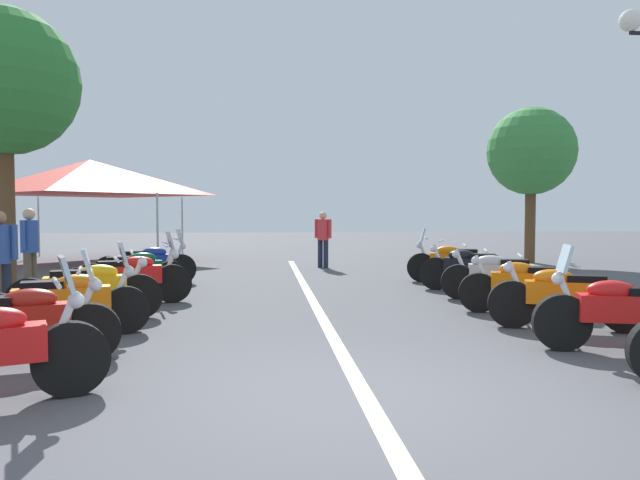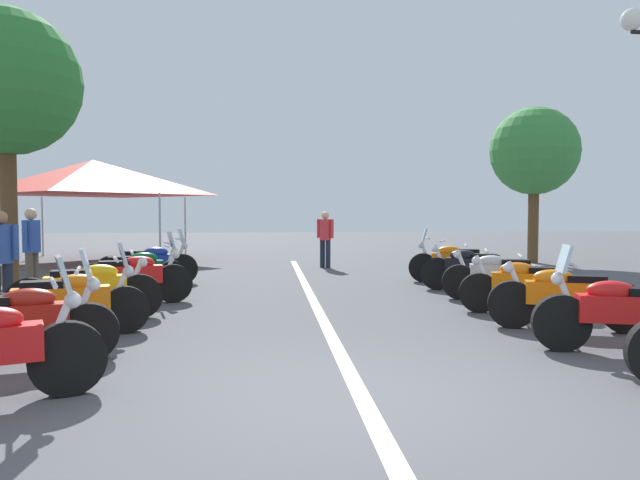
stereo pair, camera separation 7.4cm
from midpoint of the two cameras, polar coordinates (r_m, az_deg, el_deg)
ground_plane at (r=5.00m, az=4.93°, el=-15.71°), size 80.00×80.00×0.00m
lane_centre_stripe at (r=9.61m, az=-0.02°, el=-6.69°), size 18.54×0.16×0.01m
motorcycle_left_row_1 at (r=6.80m, az=-27.26°, el=-7.04°), size 0.80×2.09×1.20m
motorcycle_left_row_2 at (r=8.04m, az=-23.20°, el=-5.47°), size 0.89×2.06×1.20m
motorcycle_left_row_3 at (r=9.13m, az=-21.33°, el=-4.46°), size 0.79×2.10×1.01m
motorcycle_left_row_4 at (r=10.52m, az=-17.79°, el=-3.46°), size 0.80×2.12×1.01m
motorcycle_left_row_5 at (r=11.75m, az=-17.23°, el=-2.82°), size 0.87×2.01×1.20m
motorcycle_left_row_6 at (r=13.14m, az=-16.08°, el=-2.18°), size 0.86×2.09×1.22m
motorcycle_right_row_1 at (r=7.44m, az=27.62°, el=-6.17°), size 0.85×2.01×1.21m
motorcycle_right_row_2 at (r=8.52m, az=22.92°, el=-5.03°), size 0.94×1.98×1.00m
motorcycle_right_row_3 at (r=9.64m, az=19.66°, el=-4.12°), size 0.93×2.04×0.99m
motorcycle_right_row_4 at (r=10.97m, az=17.28°, el=-3.26°), size 0.88×2.06×0.99m
motorcycle_right_row_5 at (r=12.07m, az=14.59°, el=-2.64°), size 1.01×1.91×1.01m
motorcycle_right_row_6 at (r=13.50m, az=13.16°, el=-2.02°), size 0.78×2.15×1.21m
bystander_0 at (r=12.34m, az=-25.95°, el=-0.40°), size 0.52×0.32×1.64m
bystander_1 at (r=16.52m, az=0.64°, el=0.47°), size 0.34×0.45×1.58m
bystander_2 at (r=10.24m, az=-28.27°, el=-1.21°), size 0.32×0.53×1.60m
roadside_tree_0 at (r=13.71m, az=-27.95°, el=13.24°), size 2.93×2.93×5.65m
roadside_tree_1 at (r=19.37m, az=20.12°, el=8.00°), size 2.67×2.67×4.77m
event_tent at (r=19.90m, az=-20.98°, el=5.66°), size 5.53×5.53×3.20m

